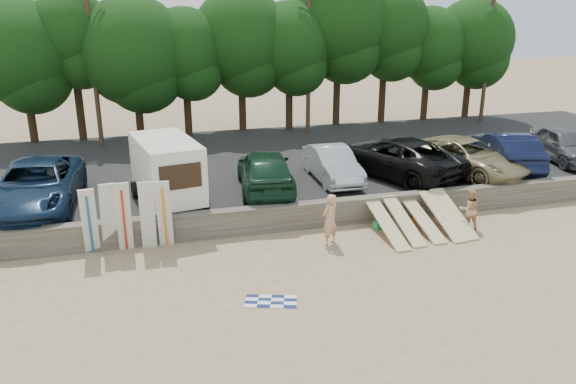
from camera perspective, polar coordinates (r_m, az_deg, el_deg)
name	(u,v)px	position (r m, az deg, el deg)	size (l,w,h in m)	color
ground	(390,253)	(19.75, 10.28, -6.10)	(120.00, 120.00, 0.00)	tan
seawall	(357,210)	(22.08, 7.06, -1.81)	(44.00, 0.50, 1.00)	#6B6356
parking_lot	(302,163)	(28.85, 1.45, 2.95)	(44.00, 14.50, 0.70)	#282828
treeline	(263,40)	(34.46, -2.54, 15.21)	(33.05, 6.62, 9.46)	#382616
utility_poles	(309,52)	(33.72, 2.11, 14.01)	(25.80, 0.26, 9.00)	#473321
box_trailer	(167,168)	(22.08, -12.21, 2.37)	(2.86, 4.31, 2.56)	silver
car_0	(36,185)	(23.40, -24.19, 0.64)	(2.94, 6.38, 1.77)	#122541
car_1	(265,170)	(23.26, -2.33, 2.24)	(2.12, 5.27, 1.80)	#123220
car_2	(332,164)	(24.74, 4.54, 2.83)	(1.57, 4.49, 1.48)	#B1B0B6
car_3	(397,156)	(25.83, 10.99, 3.56)	(2.94, 6.39, 1.77)	black
car_4	(466,157)	(26.84, 17.61, 3.41)	(2.68, 5.80, 1.61)	#8E855A
car_5	(506,150)	(28.49, 21.29, 3.98)	(1.83, 5.24, 1.73)	black
car_6	(565,145)	(30.94, 26.29, 4.33)	(1.95, 4.84, 1.65)	#4E5053
surfboard_upright_0	(89,222)	(19.85, -19.52, -2.86)	(0.50, 0.06, 2.60)	silver
surfboard_upright_1	(108,217)	(19.97, -17.78, -2.47)	(0.50, 0.06, 2.60)	silver
surfboard_upright_2	(124,217)	(19.85, -16.35, -2.44)	(0.50, 0.06, 2.60)	silver
surfboard_upright_3	(147,215)	(19.76, -14.09, -2.33)	(0.50, 0.06, 2.60)	silver
surfboard_upright_4	(164,214)	(19.77, -12.45, -2.21)	(0.50, 0.06, 2.60)	silver
surfboard_low_0	(387,225)	(20.90, 10.06, -3.30)	(0.56, 3.00, 0.07)	#CFBC82
surfboard_low_1	(403,220)	(21.31, 11.63, -2.82)	(0.56, 3.00, 0.07)	#CFBC82
surfboard_low_2	(422,219)	(21.77, 13.50, -2.69)	(0.56, 3.00, 0.07)	#CFBC82
surfboard_low_3	(442,216)	(22.00, 15.39, -2.34)	(0.56, 3.00, 0.07)	#CFBC82
surfboard_low_4	(454,213)	(22.32, 16.46, -2.09)	(0.56, 3.00, 0.07)	#CFBC82
beachgoer_a	(330,220)	(19.81, 4.27, -2.80)	(0.68, 0.45, 1.88)	tan
beachgoer_b	(469,209)	(22.23, 17.92, -1.66)	(0.78, 0.60, 1.60)	tan
cooler	(379,225)	(21.65, 9.22, -3.30)	(0.38, 0.30, 0.32)	#268D49
gear_bag	(417,220)	(22.55, 12.93, -2.78)	(0.30, 0.25, 0.22)	orange
beach_towel	(271,301)	(16.50, -1.75, -11.03)	(1.50, 1.50, 0.00)	white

